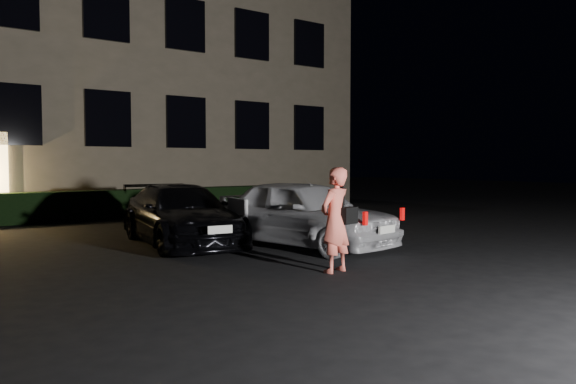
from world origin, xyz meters
TOP-DOWN VIEW (x-y plane):
  - ground at (0.00, 0.00)m, footprint 80.00×80.00m
  - building at (-0.00, 14.99)m, footprint 20.00×8.11m
  - hedge at (0.00, 10.50)m, footprint 15.00×0.70m
  - sedan at (-0.76, 4.37)m, footprint 2.28×4.38m
  - hatch at (1.00, 2.58)m, footprint 2.25×4.19m
  - man at (-0.16, 0.30)m, footprint 0.72×0.50m

SIDE VIEW (x-z plane):
  - ground at x=0.00m, z-range 0.00..0.00m
  - hedge at x=0.00m, z-range 0.00..0.85m
  - sedan at x=-0.76m, z-range 0.00..1.21m
  - hatch at x=1.00m, z-range 0.00..1.35m
  - man at x=-0.16m, z-range 0.00..1.60m
  - building at x=0.00m, z-range 0.00..12.00m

